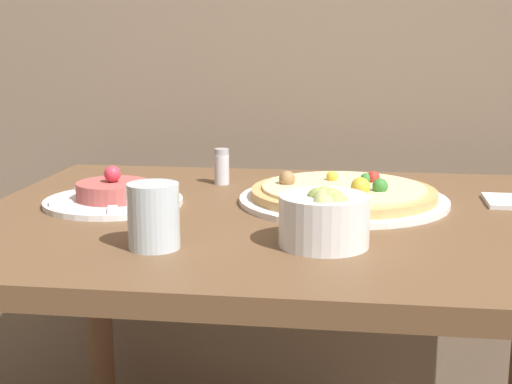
{
  "coord_description": "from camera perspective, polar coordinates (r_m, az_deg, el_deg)",
  "views": [
    {
      "loc": [
        0.09,
        -0.76,
        1.03
      ],
      "look_at": [
        -0.06,
        0.38,
        0.78
      ],
      "focal_mm": 50.0,
      "sensor_mm": 36.0,
      "label": 1
    }
  ],
  "objects": [
    {
      "name": "tartare_plate",
      "position": [
        1.28,
        -11.34,
        -0.32
      ],
      "size": [
        0.24,
        0.24,
        0.07
      ],
      "color": "white",
      "rests_on": "dining_table"
    },
    {
      "name": "small_bowl",
      "position": [
        1.01,
        5.5,
        -2.02
      ],
      "size": [
        0.13,
        0.13,
        0.09
      ],
      "color": "white",
      "rests_on": "dining_table"
    },
    {
      "name": "dining_table",
      "position": [
        1.23,
        2.95,
        -6.65
      ],
      "size": [
        1.08,
        0.8,
        0.74
      ],
      "color": "brown",
      "rests_on": "ground_plane"
    },
    {
      "name": "salt_shaker",
      "position": [
        1.43,
        -2.76,
        2.04
      ],
      "size": [
        0.03,
        0.03,
        0.07
      ],
      "color": "silver",
      "rests_on": "dining_table"
    },
    {
      "name": "pizza_plate",
      "position": [
        1.28,
        7.01,
        -0.22
      ],
      "size": [
        0.37,
        0.37,
        0.06
      ],
      "color": "white",
      "rests_on": "dining_table"
    },
    {
      "name": "drinking_glass",
      "position": [
        1.0,
        -8.19,
        -1.91
      ],
      "size": [
        0.07,
        0.07,
        0.09
      ],
      "color": "silver",
      "rests_on": "dining_table"
    }
  ]
}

